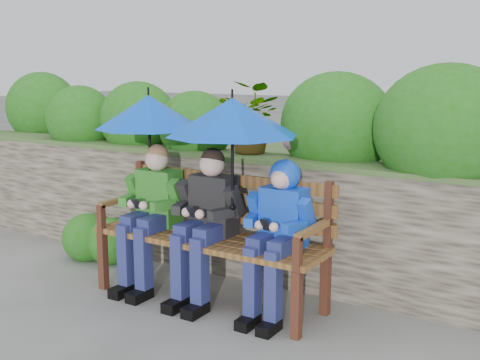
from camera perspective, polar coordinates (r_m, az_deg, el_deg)
The scene contains 8 objects.
ground at distance 4.52m, azimuth -0.68°, elevation -12.12°, with size 60.00×60.00×0.00m, color #585854.
garden_backdrop at distance 5.65m, azimuth 8.20°, elevation -0.65°, with size 8.00×2.88×1.82m.
park_bench at distance 4.56m, azimuth -2.47°, elevation -4.56°, with size 1.84×0.54×0.97m.
boy_left at distance 4.79m, azimuth -8.40°, elevation -2.69°, with size 0.50×0.58×1.16m.
boy_middle at distance 4.47m, azimuth -3.23°, elevation -3.51°, with size 0.50×0.58×1.16m.
boy_right at distance 4.18m, azimuth 3.62°, elevation -4.20°, with size 0.47×0.57×1.12m.
umbrella_left at distance 4.74m, azimuth -8.64°, elevation 6.38°, with size 0.83×0.83×0.88m.
umbrella_right at distance 4.21m, azimuth -0.74°, elevation 5.97°, with size 0.95×0.95×0.86m.
Camera 1 is at (2.25, -3.51, 1.75)m, focal length 45.00 mm.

